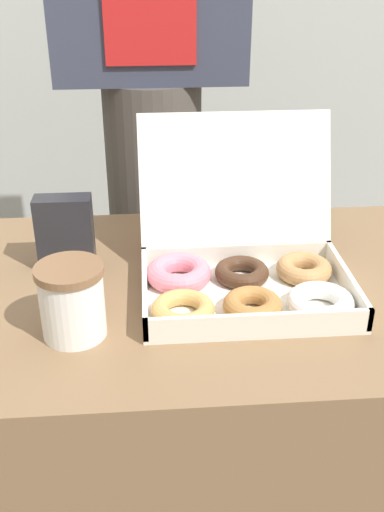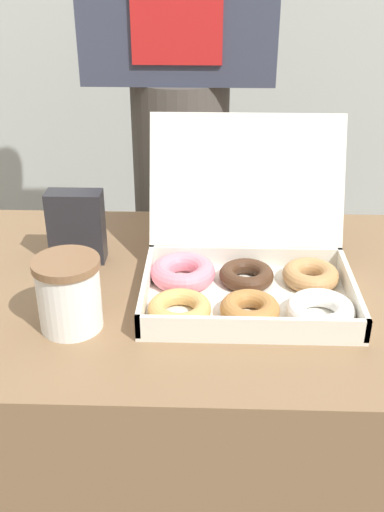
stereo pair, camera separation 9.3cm
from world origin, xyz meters
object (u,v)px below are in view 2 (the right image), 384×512
Objects in this scene: coffee_cup at (69,293)px; napkin_holder at (77,227)px; person_customer at (180,79)px; donut_box at (246,273)px.

coffee_cup is 0.86× the size of napkin_holder.
person_customer reaches higher than napkin_holder.
coffee_cup is 0.06× the size of person_customer.
donut_box reaches higher than napkin_holder.
coffee_cup is at bearing -159.02° from donut_box.
donut_box is at bearing -20.29° from napkin_holder.
napkin_holder is at bearing 98.45° from coffee_cup.
donut_box is 2.66× the size of napkin_holder.
donut_box is 3.11× the size of coffee_cup.
napkin_holder is 0.07× the size of person_customer.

